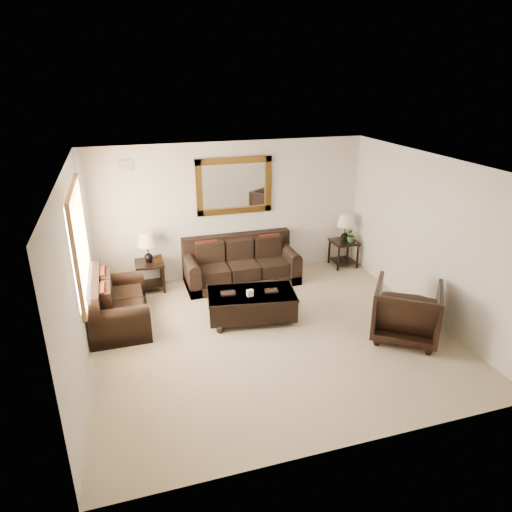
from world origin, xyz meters
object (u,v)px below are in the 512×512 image
object	(u,v)px
sofa	(241,266)
end_table_right	(345,233)
coffee_table	(251,303)
armchair	(407,308)
end_table_left	(148,253)
loveseat	(115,307)

from	to	relation	value
sofa	end_table_right	world-z (taller)	end_table_right
coffee_table	armchair	bearing A→B (deg)	-20.97
end_table_left	coffee_table	size ratio (longest dim) A/B	0.74
end_table_right	coffee_table	distance (m)	3.06
end_table_left	loveseat	bearing A→B (deg)	-120.00
sofa	armchair	size ratio (longest dim) A/B	2.21
coffee_table	sofa	bearing A→B (deg)	90.49
loveseat	coffee_table	distance (m)	2.24
loveseat	end_table_left	bearing A→B (deg)	-30.00
loveseat	end_table_left	world-z (taller)	end_table_left
sofa	end_table_right	xyz separation A→B (m)	(2.32, 0.13, 0.42)
sofa	coffee_table	xyz separation A→B (m)	(-0.23, -1.51, -0.02)
coffee_table	armchair	xyz separation A→B (m)	(2.14, -1.24, 0.19)
end_table_left	end_table_right	size ratio (longest dim) A/B	1.01
end_table_right	end_table_left	bearing A→B (deg)	-179.96
loveseat	end_table_right	world-z (taller)	end_table_right
loveseat	coffee_table	size ratio (longest dim) A/B	0.99
armchair	end_table_left	bearing A→B (deg)	-1.38
end_table_left	sofa	bearing A→B (deg)	-4.28
end_table_left	coffee_table	bearing A→B (deg)	-47.22
loveseat	coffee_table	xyz separation A→B (m)	(2.18, -0.50, -0.01)
loveseat	armchair	world-z (taller)	armchair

